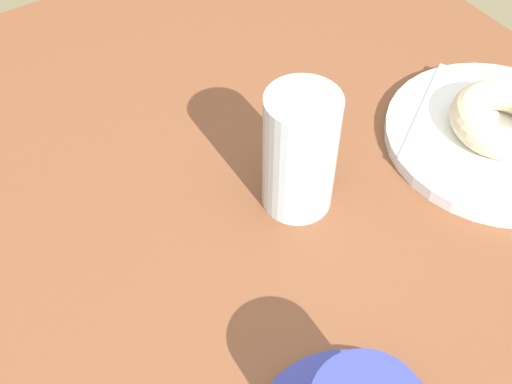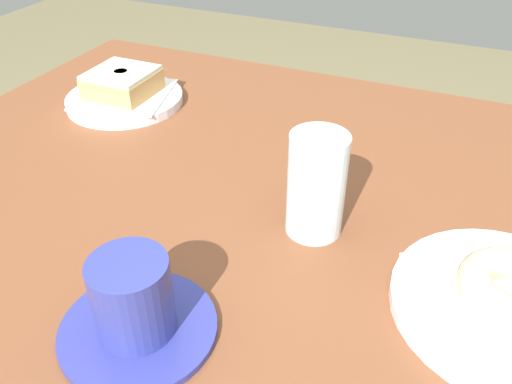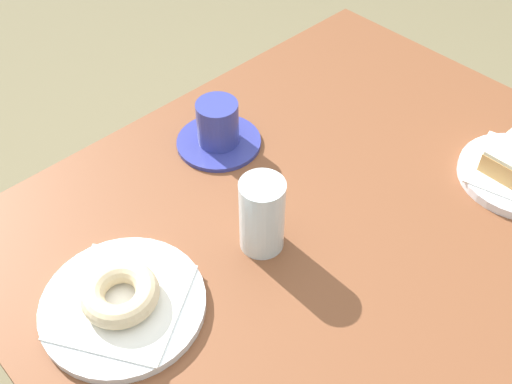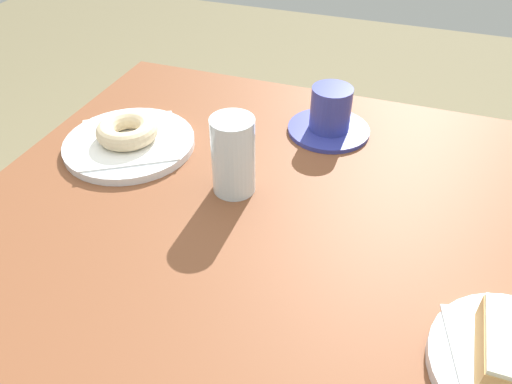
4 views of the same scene
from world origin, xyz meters
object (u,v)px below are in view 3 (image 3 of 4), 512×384
(plate_sugar_ring, at_px, (123,305))
(donut_sugar_ring, at_px, (120,294))
(water_glass, at_px, (262,215))
(coffee_cup, at_px, (218,128))

(plate_sugar_ring, relative_size, donut_sugar_ring, 2.14)
(water_glass, relative_size, coffee_cup, 0.84)
(plate_sugar_ring, xyz_separation_m, donut_sugar_ring, (0.00, 0.00, 0.03))
(water_glass, bearing_deg, coffee_cup, -115.25)
(plate_sugar_ring, distance_m, coffee_cup, 0.35)
(coffee_cup, bearing_deg, donut_sugar_ring, 27.63)
(plate_sugar_ring, bearing_deg, water_glass, 167.46)
(plate_sugar_ring, height_order, coffee_cup, coffee_cup)
(water_glass, height_order, coffee_cup, water_glass)
(plate_sugar_ring, xyz_separation_m, coffee_cup, (-0.31, -0.16, 0.03))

